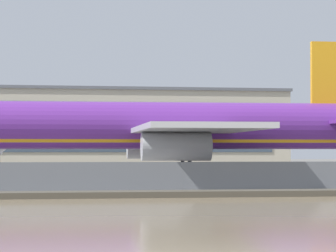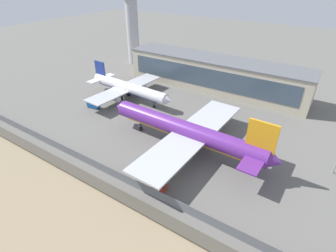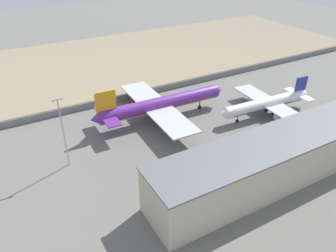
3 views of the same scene
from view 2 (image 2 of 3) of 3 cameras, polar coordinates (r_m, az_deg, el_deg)
The scene contains 9 objects.
ground_plane at distance 79.44m, azimuth 0.76°, elevation -6.79°, with size 500.00×500.00×0.00m, color #66635E.
shoreline_seawall at distance 67.26m, azimuth -9.00°, elevation -15.53°, with size 320.00×3.00×0.50m.
perimeter_fence at distance 68.77m, azimuth -6.57°, elevation -12.67°, with size 280.00×0.10×2.79m.
cargo_jet_purple at distance 79.62m, azimuth 4.25°, elevation -1.15°, with size 57.54×49.18×16.82m.
passenger_jet_white at distance 114.05m, azimuth -8.76°, elevation 8.22°, with size 44.85×38.27×13.71m.
baggage_tug at distance 68.50m, azimuth -1.32°, elevation -13.32°, with size 1.63×3.22×1.80m.
ops_van at distance 111.02m, azimuth -15.98°, elevation 4.45°, with size 5.40×2.65×2.48m.
control_tower at distance 158.99m, azimuth -7.93°, elevation 22.71°, with size 13.46×13.46×46.11m.
terminal_building at distance 124.87m, azimuth 10.09°, elevation 11.13°, with size 84.30×16.48×14.49m.
Camera 2 is at (33.38, -53.24, 48.60)m, focal length 28.00 mm.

